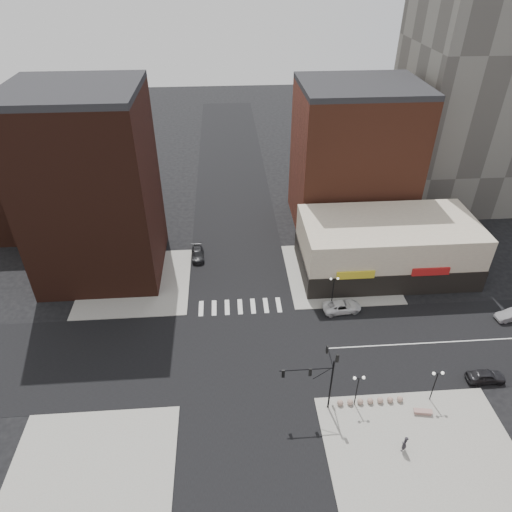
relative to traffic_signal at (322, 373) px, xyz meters
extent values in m
plane|color=black|center=(-7.24, 7.83, -4.96)|extent=(240.00, 240.00, 0.00)
cube|color=black|center=(-7.24, 7.83, -4.95)|extent=(200.00, 14.00, 0.02)
cube|color=black|center=(-7.24, 7.83, -4.95)|extent=(14.00, 200.00, 0.02)
cube|color=gray|center=(-21.74, 22.33, -4.90)|extent=(15.00, 15.00, 0.12)
cube|color=gray|center=(7.26, 22.33, -4.90)|extent=(15.00, 15.00, 0.12)
cube|color=gray|center=(8.76, -6.17, -4.90)|extent=(18.00, 14.00, 0.12)
cube|color=gray|center=(-21.74, -6.67, -4.90)|extent=(15.00, 15.00, 0.12)
cube|color=#371A11|center=(-26.24, 26.33, 7.54)|extent=(16.00, 15.00, 25.00)
cube|color=#371A11|center=(-39.24, 41.83, 1.04)|extent=(20.00, 18.00, 12.00)
cube|color=brown|center=(11.76, 37.33, 6.04)|extent=(18.00, 15.00, 22.00)
cube|color=beige|center=(13.76, 22.83, -0.96)|extent=(24.00, 12.00, 8.00)
cube|color=black|center=(13.76, 22.83, -3.26)|extent=(24.20, 12.20, 3.40)
cylinder|color=black|center=(0.96, -0.37, -1.46)|extent=(0.18, 0.18, 7.00)
cylinder|color=black|center=(-1.64, -0.37, 1.04)|extent=(5.20, 0.11, 0.11)
cylinder|color=black|center=(-0.04, -0.37, 0.34)|extent=(1.72, 0.06, 1.46)
cylinder|color=black|center=(0.96, 1.13, 1.04)|extent=(0.11, 3.00, 0.11)
cube|color=black|center=(-3.84, -0.37, 0.64)|extent=(0.28, 0.18, 0.95)
sphere|color=red|center=(-3.84, -0.37, 0.94)|extent=(0.16, 0.16, 0.16)
cube|color=black|center=(-1.24, -0.37, 0.64)|extent=(0.28, 0.18, 0.95)
sphere|color=red|center=(-1.24, -0.37, 0.94)|extent=(0.16, 0.16, 0.16)
cube|color=black|center=(0.96, 2.43, 0.64)|extent=(0.18, 0.28, 0.95)
sphere|color=red|center=(0.96, 2.43, 0.94)|extent=(0.16, 0.16, 0.16)
cube|color=black|center=(1.21, -0.37, 2.34)|extent=(0.28, 0.18, 0.95)
sphere|color=red|center=(1.21, -0.37, 2.64)|extent=(0.16, 0.16, 0.16)
cylinder|color=black|center=(3.76, -0.17, -2.84)|extent=(0.11, 0.11, 4.00)
cylinder|color=black|center=(3.76, -0.17, -0.94)|extent=(0.90, 0.06, 0.06)
sphere|color=white|center=(3.31, -0.17, -0.84)|extent=(0.32, 0.32, 0.32)
sphere|color=white|center=(4.21, -0.17, -0.84)|extent=(0.32, 0.32, 0.32)
cylinder|color=black|center=(11.76, -0.17, -2.84)|extent=(0.11, 0.11, 4.00)
cylinder|color=black|center=(11.76, -0.17, -0.94)|extent=(0.90, 0.06, 0.06)
sphere|color=white|center=(11.31, -0.17, -0.84)|extent=(0.32, 0.32, 0.32)
sphere|color=white|center=(12.21, -0.17, -0.84)|extent=(0.32, 0.32, 0.32)
cylinder|color=black|center=(4.76, 15.83, -2.84)|extent=(0.11, 0.11, 4.00)
cylinder|color=black|center=(4.76, 15.83, -0.94)|extent=(0.90, 0.06, 0.06)
sphere|color=white|center=(4.31, 15.83, -0.84)|extent=(0.32, 0.32, 0.32)
sphere|color=white|center=(5.21, 15.83, -0.84)|extent=(0.32, 0.32, 0.32)
sphere|color=gray|center=(2.26, -0.17, -4.53)|extent=(0.63, 0.63, 0.63)
sphere|color=gray|center=(3.31, -0.17, -4.53)|extent=(0.63, 0.63, 0.63)
sphere|color=gray|center=(4.36, -0.17, -4.53)|extent=(0.63, 0.63, 0.63)
sphere|color=gray|center=(5.41, -0.17, -4.53)|extent=(0.63, 0.63, 0.63)
sphere|color=gray|center=(6.46, -0.17, -4.53)|extent=(0.63, 0.63, 0.63)
sphere|color=gray|center=(7.51, -0.17, -4.53)|extent=(0.63, 0.63, 0.63)
sphere|color=gray|center=(8.56, -0.17, -4.53)|extent=(0.63, 0.63, 0.63)
imported|color=white|center=(5.75, 14.33, -4.27)|extent=(5.17, 2.77, 1.38)
imported|color=black|center=(18.71, 1.89, -4.26)|extent=(4.16, 1.78, 1.40)
imported|color=#98989D|center=(26.85, 11.16, -4.28)|extent=(4.28, 1.88, 1.37)
imported|color=black|center=(-13.21, 27.80, -4.31)|extent=(2.11, 4.60, 1.30)
imported|color=#28262B|center=(6.99, -5.62, -3.87)|extent=(0.83, 0.83, 1.95)
cube|color=#A37970|center=(10.38, -1.80, -4.69)|extent=(1.68, 0.73, 0.31)
cube|color=#A37970|center=(10.38, -1.80, -4.48)|extent=(1.90, 0.86, 0.12)
camera|label=1|loc=(-8.55, -29.41, 34.49)|focal=32.00mm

